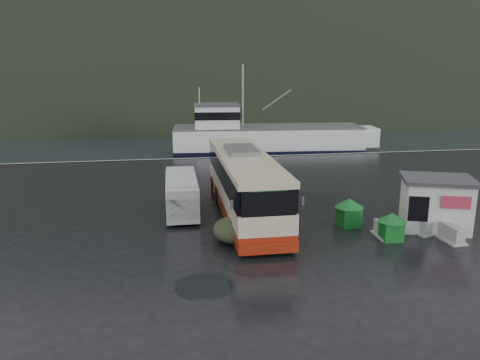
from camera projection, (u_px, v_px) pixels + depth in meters
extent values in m
plane|color=black|center=(247.00, 231.00, 24.73)|extent=(160.00, 160.00, 0.00)
cube|color=black|center=(179.00, 95.00, 130.13)|extent=(300.00, 180.00, 0.02)
cube|color=#999993|center=(210.00, 158.00, 43.89)|extent=(160.00, 0.60, 1.50)
ellipsoid|color=black|center=(189.00, 79.00, 265.79)|extent=(780.00, 540.00, 570.00)
cylinder|color=black|center=(260.00, 262.00, 20.90)|extent=(3.08, 3.08, 0.01)
cylinder|color=black|center=(204.00, 286.00, 18.61)|extent=(2.38, 2.38, 0.01)
cylinder|color=black|center=(335.00, 198.00, 30.72)|extent=(3.06, 3.06, 0.01)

